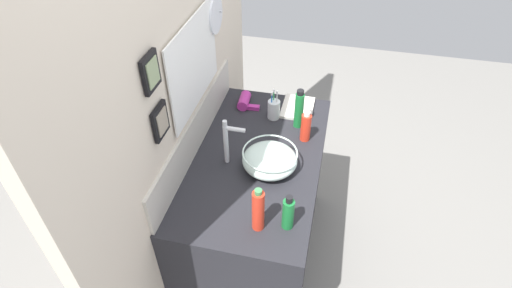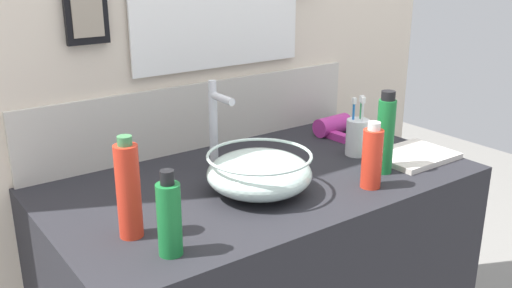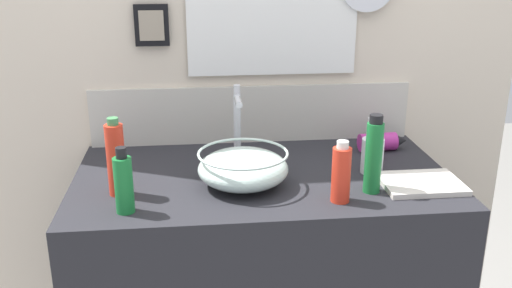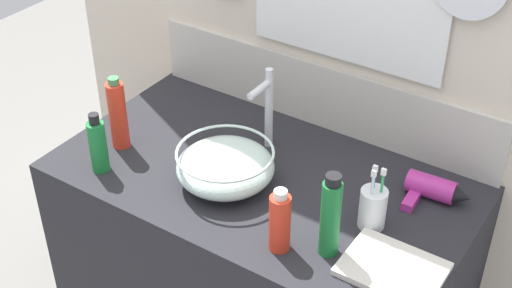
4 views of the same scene
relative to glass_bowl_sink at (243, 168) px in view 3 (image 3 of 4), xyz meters
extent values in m
cube|color=beige|center=(0.07, 0.43, 0.30)|extent=(1.92, 0.06, 2.40)
cube|color=beige|center=(0.07, 0.39, 0.05)|extent=(1.13, 0.02, 0.20)
cube|color=white|center=(0.14, 0.39, 0.40)|extent=(0.52, 0.01, 0.35)
cube|color=white|center=(0.14, 0.39, 0.40)|extent=(0.58, 0.01, 0.41)
cube|color=black|center=(-0.27, 0.39, 0.36)|extent=(0.11, 0.02, 0.14)
cube|color=gray|center=(-0.27, 0.38, 0.36)|extent=(0.08, 0.01, 0.10)
ellipsoid|color=silver|center=(0.00, 0.00, 0.00)|extent=(0.27, 0.27, 0.10)
torus|color=silver|center=(0.00, 0.00, 0.05)|extent=(0.27, 0.27, 0.01)
torus|color=#B2B7BC|center=(0.00, 0.00, -0.05)|extent=(0.10, 0.10, 0.01)
cylinder|color=silver|center=(0.00, 0.22, 0.06)|extent=(0.02, 0.02, 0.22)
cylinder|color=silver|center=(0.00, 0.17, 0.16)|extent=(0.02, 0.10, 0.02)
cylinder|color=silver|center=(0.00, 0.22, 0.18)|extent=(0.02, 0.02, 0.03)
cylinder|color=#B22D8C|center=(0.49, 0.25, -0.02)|extent=(0.13, 0.07, 0.06)
cone|color=black|center=(0.57, 0.26, -0.02)|extent=(0.05, 0.06, 0.05)
cube|color=#B22D8C|center=(0.46, 0.20, -0.04)|extent=(0.04, 0.09, 0.02)
cylinder|color=silver|center=(0.41, 0.06, 0.00)|extent=(0.07, 0.07, 0.11)
cylinder|color=green|center=(0.42, 0.07, 0.03)|extent=(0.01, 0.01, 0.16)
cube|color=white|center=(0.42, 0.07, 0.11)|extent=(0.01, 0.01, 0.02)
cylinder|color=blue|center=(0.40, 0.07, 0.03)|extent=(0.01, 0.01, 0.15)
cube|color=white|center=(0.40, 0.07, 0.11)|extent=(0.01, 0.01, 0.02)
cylinder|color=white|center=(0.40, 0.04, 0.03)|extent=(0.01, 0.01, 0.16)
cube|color=white|center=(0.40, 0.04, 0.12)|extent=(0.01, 0.01, 0.02)
cylinder|color=#197233|center=(0.36, -0.08, 0.05)|extent=(0.05, 0.05, 0.21)
cylinder|color=black|center=(0.36, -0.08, 0.16)|extent=(0.04, 0.04, 0.02)
cylinder|color=#197233|center=(-0.33, -0.14, 0.02)|extent=(0.05, 0.05, 0.15)
cylinder|color=black|center=(-0.33, -0.14, 0.11)|extent=(0.03, 0.03, 0.03)
cylinder|color=red|center=(-0.36, -0.02, 0.05)|extent=(0.05, 0.05, 0.21)
cylinder|color=#3F7F4C|center=(-0.36, -0.02, 0.16)|extent=(0.03, 0.03, 0.02)
cylinder|color=red|center=(0.26, -0.14, 0.02)|extent=(0.05, 0.05, 0.16)
cylinder|color=silver|center=(0.26, -0.14, 0.11)|extent=(0.03, 0.03, 0.02)
cube|color=silver|center=(0.52, -0.06, -0.05)|extent=(0.23, 0.18, 0.02)
camera|label=1|loc=(-1.38, -0.25, 1.31)|focal=28.00mm
camera|label=2|loc=(-0.78, -1.07, 0.53)|focal=40.00mm
camera|label=3|loc=(-0.13, -1.54, 0.62)|focal=40.00mm
camera|label=4|loc=(0.91, -1.23, 1.14)|focal=50.00mm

